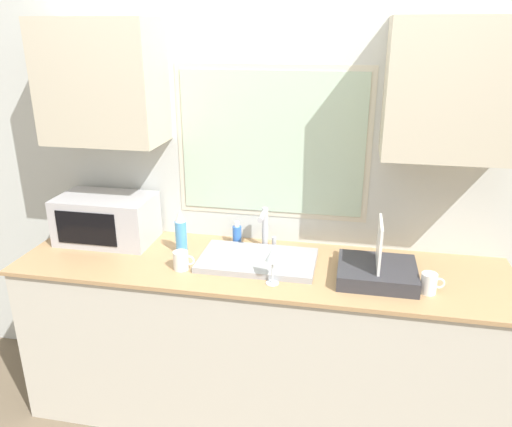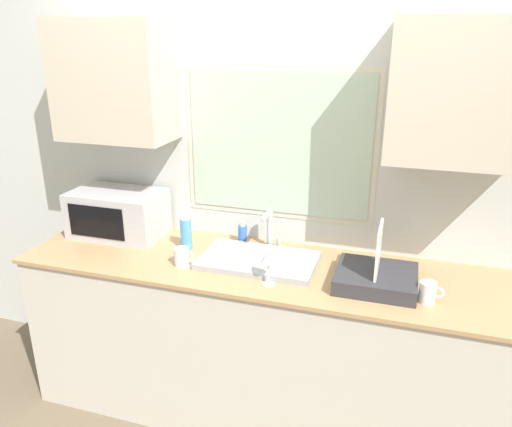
{
  "view_description": "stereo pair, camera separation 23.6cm",
  "coord_description": "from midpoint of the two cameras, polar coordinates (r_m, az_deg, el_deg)",
  "views": [
    {
      "loc": [
        0.42,
        -1.89,
        1.99
      ],
      "look_at": [
        -0.01,
        0.28,
        1.17
      ],
      "focal_mm": 35.0,
      "sensor_mm": 36.0,
      "label": 1
    },
    {
      "loc": [
        0.65,
        -1.83,
        1.99
      ],
      "look_at": [
        -0.01,
        0.28,
        1.17
      ],
      "focal_mm": 35.0,
      "sensor_mm": 36.0,
      "label": 2
    }
  ],
  "objects": [
    {
      "name": "countertop",
      "position": [
        2.72,
        -2.12,
        -14.3
      ],
      "size": [
        2.45,
        0.66,
        0.89
      ],
      "color": "beige",
      "rests_on": "ground_plane"
    },
    {
      "name": "wall_back",
      "position": [
        2.61,
        -0.84,
        6.96
      ],
      "size": [
        6.0,
        0.38,
        2.6
      ],
      "color": "silver",
      "rests_on": "ground_plane"
    },
    {
      "name": "sink_basin",
      "position": [
        2.5,
        -2.52,
        -5.42
      ],
      "size": [
        0.58,
        0.34,
        0.03
      ],
      "color": "#9EA0A5",
      "rests_on": "countertop"
    },
    {
      "name": "faucet",
      "position": [
        2.61,
        -1.52,
        -1.45
      ],
      "size": [
        0.08,
        0.16,
        0.22
      ],
      "color": "#B7B7BC",
      "rests_on": "countertop"
    },
    {
      "name": "microwave",
      "position": [
        2.87,
        -18.99,
        -0.62
      ],
      "size": [
        0.51,
        0.31,
        0.25
      ],
      "color": "#B2B2B7",
      "rests_on": "countertop"
    },
    {
      "name": "dish_rack",
      "position": [
        2.37,
        10.91,
        -6.5
      ],
      "size": [
        0.36,
        0.32,
        0.29
      ],
      "color": "#333338",
      "rests_on": "countertop"
    },
    {
      "name": "spray_bottle",
      "position": [
        2.62,
        -11.14,
        -2.18
      ],
      "size": [
        0.06,
        0.06,
        0.23
      ],
      "color": "#4C99D8",
      "rests_on": "countertop"
    },
    {
      "name": "soap_bottle",
      "position": [
        2.7,
        -4.69,
        -2.45
      ],
      "size": [
        0.05,
        0.05,
        0.13
      ],
      "color": "blue",
      "rests_on": "countertop"
    },
    {
      "name": "mug_near_sink",
      "position": [
        2.47,
        -11.28,
        -5.35
      ],
      "size": [
        0.11,
        0.07,
        0.09
      ],
      "color": "white",
      "rests_on": "countertop"
    },
    {
      "name": "wine_glass",
      "position": [
        2.25,
        -1.09,
        -4.89
      ],
      "size": [
        0.07,
        0.07,
        0.19
      ],
      "color": "silver",
      "rests_on": "countertop"
    },
    {
      "name": "mug_by_rack",
      "position": [
        2.31,
        16.45,
        -7.73
      ],
      "size": [
        0.1,
        0.07,
        0.09
      ],
      "color": "white",
      "rests_on": "countertop"
    }
  ]
}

